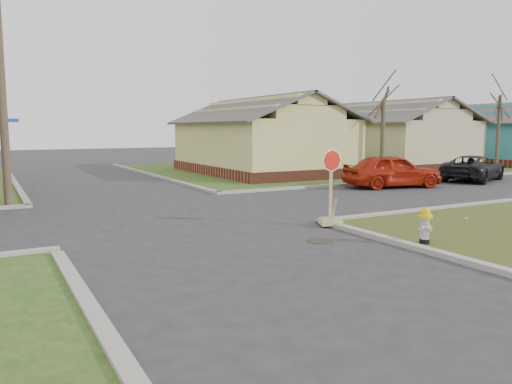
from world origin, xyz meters
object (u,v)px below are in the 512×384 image
utility_pole (0,70)px  stop_sign (330,208)px  red_sedan (392,171)px  dark_pickup (473,168)px  fire_hydrant (425,224)px

utility_pole → stop_sign: 11.89m
red_sedan → stop_sign: bearing=140.0°
stop_sign → red_sedan: stop_sign is taller
red_sedan → dark_pickup: size_ratio=0.96×
fire_hydrant → red_sedan: size_ratio=0.19×
dark_pickup → stop_sign: bearing=92.5°
dark_pickup → red_sedan: bearing=70.5°
fire_hydrant → dark_pickup: bearing=18.4°
fire_hydrant → red_sedan: 11.85m
red_sedan → dark_pickup: 5.93m
utility_pole → dark_pickup: bearing=-4.3°
stop_sign → red_sedan: (8.16, 6.12, 0.27)m
utility_pole → dark_pickup: 22.27m
fire_hydrant → red_sedan: red_sedan is taller
utility_pole → stop_sign: size_ratio=4.24×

